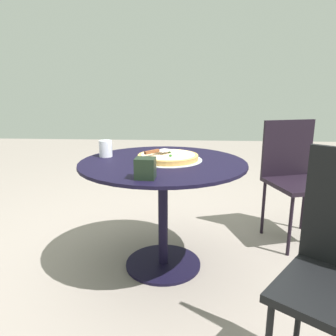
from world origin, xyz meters
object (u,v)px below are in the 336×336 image
Objects in this scene: patio_table at (163,186)px; pizza_on_tray at (168,157)px; pizza_server at (158,151)px; napkin_dispenser at (145,168)px; drinking_cup at (106,149)px; patio_chair_far at (295,172)px.

pizza_on_tray reaches higher than patio_table.
napkin_dispenser reaches higher than pizza_server.
drinking_cup reaches higher than pizza_on_tray.
patio_chair_far is (0.94, 0.47, -0.02)m from patio_table.
pizza_server reaches higher than pizza_on_tray.
pizza_server is 0.40m from napkin_dispenser.
patio_chair_far reaches higher than napkin_dispenser.
napkin_dispenser reaches higher than pizza_on_tray.
pizza_on_tray is at bearing 12.48° from pizza_server.
drinking_cup is (-0.37, 0.11, 0.21)m from patio_table.
napkin_dispenser reaches higher than patio_table.
patio_table is at bearing -153.32° from patio_chair_far.
pizza_server is 1.09m from patio_chair_far.
patio_chair_far reaches higher than drinking_cup.
napkin_dispenser is at bearing -56.93° from drinking_cup.
patio_chair_far reaches higher than patio_table.
patio_table is 9.78× the size of napkin_dispenser.
patio_table is at bearing -17.04° from drinking_cup.
pizza_server is (-0.06, -0.01, 0.04)m from pizza_on_tray.
patio_table is 0.18m from pizza_on_tray.
drinking_cup is at bearing 169.28° from pizza_on_tray.
patio_table is at bearing -127.11° from pizza_on_tray.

